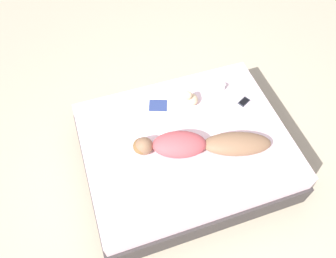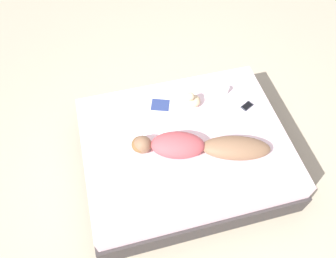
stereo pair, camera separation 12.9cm
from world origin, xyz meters
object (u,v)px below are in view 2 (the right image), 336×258
at_px(open_magazine, 159,114).
at_px(coffee_mug, 225,90).
at_px(person, 198,146).
at_px(cell_phone, 247,106).

height_order(open_magazine, coffee_mug, coffee_mug).
relative_size(person, coffee_mug, 12.81).
distance_m(coffee_mug, cell_phone, 0.29).
relative_size(open_magazine, cell_phone, 3.54).
xyz_separation_m(person, open_magazine, (0.53, 0.25, -0.09)).
xyz_separation_m(open_magazine, coffee_mug, (0.11, -0.77, 0.04)).
bearing_deg(open_magazine, coffee_mug, -62.24).
distance_m(person, coffee_mug, 0.82).
bearing_deg(cell_phone, open_magazine, 54.19).
bearing_deg(coffee_mug, person, 140.76).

